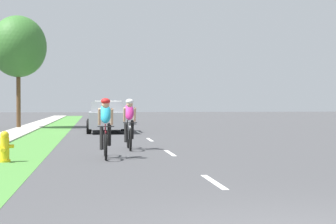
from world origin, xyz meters
TOP-DOWN VIEW (x-y plane):
  - ground_plane at (0.00, 20.00)m, footprint 120.00×120.00m
  - grass_verge at (-4.35, 20.00)m, footprint 1.80×70.00m
  - sidewalk_concrete at (-5.95, 20.00)m, footprint 1.40×70.00m
  - lane_markings_center at (0.00, 24.00)m, footprint 0.12×52.20m
  - fire_hydrant_yellow at (-4.35, 8.26)m, footprint 0.44×0.38m
  - cyclist_lead at (-1.89, 8.76)m, footprint 0.42×1.72m
  - cyclist_trailing at (-1.10, 11.30)m, footprint 0.42×1.72m
  - sedan_silver at (-1.55, 21.28)m, footprint 1.98×4.30m
  - pickup_white at (-1.24, 31.76)m, footprint 2.22×5.10m
  - street_tree_near at (-6.54, 26.27)m, footprint 3.24×3.24m

SIDE VIEW (x-z plane):
  - ground_plane at x=0.00m, z-range 0.00..0.00m
  - grass_verge at x=-4.35m, z-range 0.00..0.01m
  - lane_markings_center at x=0.00m, z-range 0.00..0.01m
  - sidewalk_concrete at x=-5.95m, z-range -0.05..0.06m
  - fire_hydrant_yellow at x=-4.35m, z-range -0.01..0.75m
  - sedan_silver at x=-1.55m, z-range 0.01..1.53m
  - cyclist_lead at x=-1.89m, z-range 0.02..1.60m
  - cyclist_trailing at x=-1.10m, z-range 0.02..1.60m
  - pickup_white at x=-1.24m, z-range 0.01..1.65m
  - street_tree_near at x=-6.54m, z-range 1.46..7.99m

